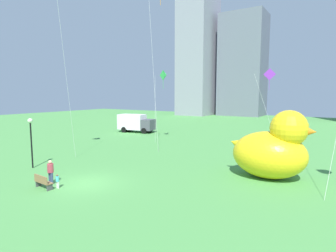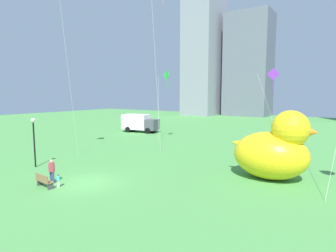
{
  "view_description": "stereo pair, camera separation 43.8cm",
  "coord_description": "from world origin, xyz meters",
  "px_view_note": "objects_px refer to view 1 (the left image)",
  "views": [
    {
      "loc": [
        14.41,
        -12.32,
        6.09
      ],
      "look_at": [
        4.7,
        2.96,
        3.98
      ],
      "focal_mm": 29.23,
      "sensor_mm": 36.0,
      "label": 1
    },
    {
      "loc": [
        14.78,
        -12.08,
        6.09
      ],
      "look_at": [
        4.7,
        2.96,
        3.98
      ],
      "focal_mm": 29.23,
      "sensor_mm": 36.0,
      "label": 2
    }
  ],
  "objects_px": {
    "park_bench": "(43,182)",
    "lamppost": "(31,132)",
    "kite_green": "(163,78)",
    "giant_inflatable_duck": "(272,149)",
    "kite_purple": "(269,77)",
    "person_adult": "(51,171)",
    "box_truck": "(136,123)",
    "person_child": "(58,181)"
  },
  "relations": [
    {
      "from": "kite_green",
      "to": "box_truck",
      "type": "bearing_deg",
      "value": 150.76
    },
    {
      "from": "park_bench",
      "to": "lamppost",
      "type": "height_order",
      "value": "lamppost"
    },
    {
      "from": "park_bench",
      "to": "kite_purple",
      "type": "xyz_separation_m",
      "value": [
        9.32,
        20.69,
        7.43
      ]
    },
    {
      "from": "giant_inflatable_duck",
      "to": "lamppost",
      "type": "xyz_separation_m",
      "value": [
        -17.33,
        -7.73,
        0.85
      ]
    },
    {
      "from": "person_adult",
      "to": "kite_green",
      "type": "xyz_separation_m",
      "value": [
        -3.05,
        18.42,
        7.27
      ]
    },
    {
      "from": "park_bench",
      "to": "kite_purple",
      "type": "bearing_deg",
      "value": 65.75
    },
    {
      "from": "giant_inflatable_duck",
      "to": "kite_purple",
      "type": "xyz_separation_m",
      "value": [
        -2.67,
        10.4,
        5.77
      ]
    },
    {
      "from": "park_bench",
      "to": "person_adult",
      "type": "distance_m",
      "value": 1.05
    },
    {
      "from": "box_truck",
      "to": "kite_purple",
      "type": "distance_m",
      "value": 22.29
    },
    {
      "from": "giant_inflatable_duck",
      "to": "kite_purple",
      "type": "bearing_deg",
      "value": 104.39
    },
    {
      "from": "lamppost",
      "to": "kite_green",
      "type": "relative_size",
      "value": 0.45
    },
    {
      "from": "giant_inflatable_duck",
      "to": "kite_purple",
      "type": "relative_size",
      "value": 0.68
    },
    {
      "from": "person_child",
      "to": "giant_inflatable_duck",
      "type": "height_order",
      "value": "giant_inflatable_duck"
    },
    {
      "from": "kite_green",
      "to": "person_child",
      "type": "bearing_deg",
      "value": -77.39
    },
    {
      "from": "person_adult",
      "to": "kite_green",
      "type": "relative_size",
      "value": 0.18
    },
    {
      "from": "park_bench",
      "to": "lamppost",
      "type": "xyz_separation_m",
      "value": [
        -5.34,
        2.56,
        2.51
      ]
    },
    {
      "from": "person_adult",
      "to": "box_truck",
      "type": "relative_size",
      "value": 0.27
    },
    {
      "from": "box_truck",
      "to": "kite_purple",
      "type": "bearing_deg",
      "value": -8.75
    },
    {
      "from": "person_adult",
      "to": "giant_inflatable_duck",
      "type": "relative_size",
      "value": 0.27
    },
    {
      "from": "person_child",
      "to": "giant_inflatable_duck",
      "type": "distance_m",
      "value": 14.96
    },
    {
      "from": "giant_inflatable_duck",
      "to": "kite_green",
      "type": "xyz_separation_m",
      "value": [
        -15.44,
        8.99,
        6.05
      ]
    },
    {
      "from": "park_bench",
      "to": "giant_inflatable_duck",
      "type": "xyz_separation_m",
      "value": [
        11.99,
        10.29,
        1.66
      ]
    },
    {
      "from": "kite_green",
      "to": "giant_inflatable_duck",
      "type": "bearing_deg",
      "value": -30.22
    },
    {
      "from": "person_adult",
      "to": "kite_green",
      "type": "bearing_deg",
      "value": 99.42
    },
    {
      "from": "giant_inflatable_duck",
      "to": "park_bench",
      "type": "bearing_deg",
      "value": -139.37
    },
    {
      "from": "person_child",
      "to": "kite_purple",
      "type": "distance_m",
      "value": 23.09
    },
    {
      "from": "park_bench",
      "to": "giant_inflatable_duck",
      "type": "bearing_deg",
      "value": 40.63
    },
    {
      "from": "park_bench",
      "to": "kite_green",
      "type": "height_order",
      "value": "kite_green"
    },
    {
      "from": "lamppost",
      "to": "kite_purple",
      "type": "relative_size",
      "value": 0.47
    },
    {
      "from": "person_adult",
      "to": "lamppost",
      "type": "xyz_separation_m",
      "value": [
        -4.94,
        1.7,
        2.07
      ]
    },
    {
      "from": "box_truck",
      "to": "kite_purple",
      "type": "xyz_separation_m",
      "value": [
        21.09,
        -3.24,
        6.46
      ]
    },
    {
      "from": "person_child",
      "to": "kite_green",
      "type": "bearing_deg",
      "value": 102.61
    },
    {
      "from": "lamppost",
      "to": "kite_green",
      "type": "height_order",
      "value": "kite_green"
    },
    {
      "from": "box_truck",
      "to": "kite_green",
      "type": "relative_size",
      "value": 0.67
    },
    {
      "from": "person_child",
      "to": "lamppost",
      "type": "bearing_deg",
      "value": 161.86
    },
    {
      "from": "park_bench",
      "to": "kite_purple",
      "type": "height_order",
      "value": "kite_purple"
    },
    {
      "from": "person_adult",
      "to": "lamppost",
      "type": "height_order",
      "value": "lamppost"
    },
    {
      "from": "lamppost",
      "to": "kite_green",
      "type": "xyz_separation_m",
      "value": [
        1.88,
        16.72,
        5.2
      ]
    },
    {
      "from": "park_bench",
      "to": "kite_green",
      "type": "relative_size",
      "value": 0.17
    },
    {
      "from": "lamppost",
      "to": "kite_purple",
      "type": "height_order",
      "value": "kite_purple"
    },
    {
      "from": "park_bench",
      "to": "box_truck",
      "type": "relative_size",
      "value": 0.25
    },
    {
      "from": "person_child",
      "to": "giant_inflatable_duck",
      "type": "bearing_deg",
      "value": 40.79
    }
  ]
}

